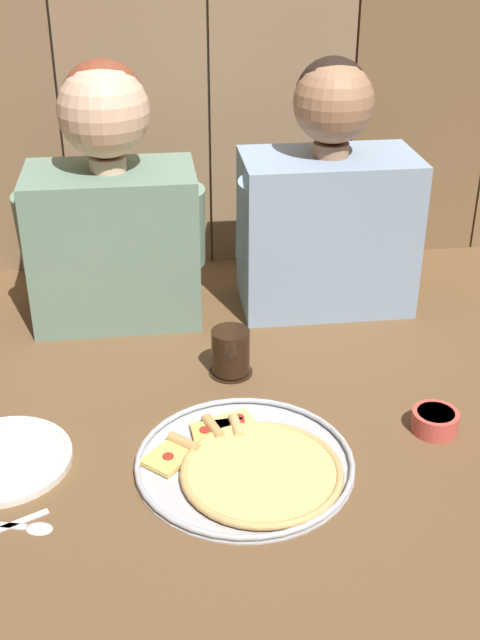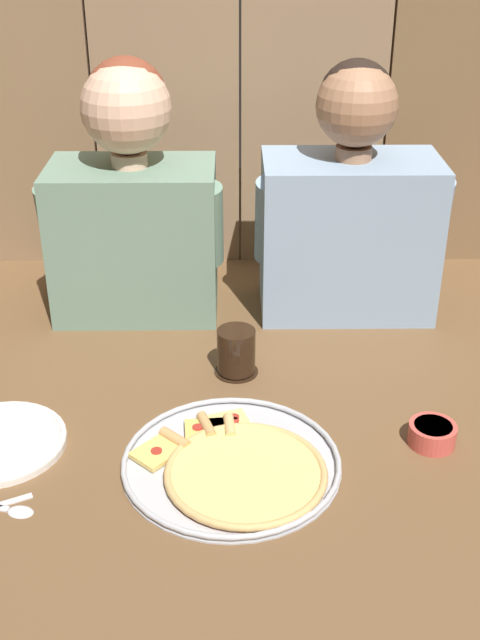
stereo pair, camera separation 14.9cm
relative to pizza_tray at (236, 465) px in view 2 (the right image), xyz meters
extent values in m
plane|color=brown|center=(0.02, 0.12, -0.01)|extent=(3.20, 3.20, 0.00)
cylinder|color=#B2B2B7|center=(-0.01, 0.01, -0.01)|extent=(0.39, 0.39, 0.01)
torus|color=#B2B2B7|center=(-0.01, 0.01, 0.00)|extent=(0.39, 0.39, 0.01)
cylinder|color=#B23823|center=(0.02, -0.02, 0.00)|extent=(0.27, 0.27, 0.00)
cylinder|color=#F4D170|center=(0.02, -0.02, 0.00)|extent=(0.26, 0.26, 0.01)
torus|color=tan|center=(0.02, -0.02, 0.00)|extent=(0.28, 0.28, 0.01)
cube|color=#F4D170|center=(-0.02, 0.12, 0.00)|extent=(0.10, 0.09, 0.01)
cylinder|color=tan|center=(-0.05, 0.11, 0.01)|extent=(0.04, 0.07, 0.02)
cylinder|color=#A3281E|center=(0.00, 0.12, 0.01)|extent=(0.02, 0.02, 0.00)
cylinder|color=#A3281E|center=(0.00, 0.13, 0.01)|extent=(0.02, 0.02, 0.00)
cube|color=#EABC56|center=(-0.05, 0.10, 0.00)|extent=(0.09, 0.07, 0.01)
cylinder|color=tan|center=(-0.01, 0.11, 0.01)|extent=(0.02, 0.06, 0.02)
cylinder|color=#A3281E|center=(-0.07, 0.10, 0.01)|extent=(0.02, 0.02, 0.00)
cube|color=#EFC660|center=(-0.14, 0.04, 0.00)|extent=(0.10, 0.11, 0.01)
cylinder|color=tan|center=(-0.11, 0.07, 0.01)|extent=(0.06, 0.06, 0.02)
cylinder|color=#A3281E|center=(-0.14, 0.03, 0.01)|extent=(0.02, 0.02, 0.00)
cylinder|color=black|center=(0.00, 0.32, -0.01)|extent=(0.09, 0.09, 0.01)
cylinder|color=black|center=(0.00, 0.32, 0.04)|extent=(0.08, 0.08, 0.09)
cylinder|color=#CC4C42|center=(0.36, 0.07, 0.01)|extent=(0.09, 0.09, 0.04)
cylinder|color=#B23823|center=(0.36, 0.07, 0.02)|extent=(0.07, 0.07, 0.02)
cube|color=silver|center=(-0.38, -0.09, -0.01)|extent=(0.09, 0.05, 0.01)
ellipsoid|color=silver|center=(-0.35, -0.10, -0.01)|extent=(0.05, 0.04, 0.01)
cube|color=slate|center=(-0.23, 0.61, 0.17)|extent=(0.38, 0.23, 0.35)
cylinder|color=#DBAD8E|center=(-0.23, 0.61, 0.36)|extent=(0.08, 0.08, 0.03)
sphere|color=#DBAD8E|center=(-0.23, 0.61, 0.47)|extent=(0.20, 0.20, 0.20)
sphere|color=brown|center=(-0.23, 0.63, 0.48)|extent=(0.18, 0.18, 0.18)
cylinder|color=slate|center=(-0.40, 0.57, 0.22)|extent=(0.08, 0.12, 0.21)
cylinder|color=slate|center=(-0.06, 0.57, 0.22)|extent=(0.08, 0.12, 0.21)
cube|color=#849EB7|center=(0.26, 0.61, 0.17)|extent=(0.40, 0.23, 0.37)
cylinder|color=#9E7051|center=(0.26, 0.61, 0.37)|extent=(0.08, 0.08, 0.03)
sphere|color=#9E7051|center=(0.26, 0.61, 0.47)|extent=(0.18, 0.18, 0.18)
sphere|color=black|center=(0.26, 0.63, 0.49)|extent=(0.16, 0.16, 0.16)
cylinder|color=#849EB7|center=(0.08, 0.57, 0.23)|extent=(0.08, 0.12, 0.21)
cylinder|color=#849EB7|center=(0.44, 0.57, 0.23)|extent=(0.08, 0.12, 0.21)
cube|color=#806143|center=(-0.53, 0.91, 0.60)|extent=(0.36, 0.03, 1.22)
cube|color=#8A6B4C|center=(-0.17, 0.91, 0.60)|extent=(0.36, 0.03, 1.22)
cube|color=#896B4C|center=(0.20, 0.91, 0.60)|extent=(0.36, 0.03, 1.22)
cube|color=brown|center=(0.57, 0.91, 0.60)|extent=(0.36, 0.03, 1.22)
camera|label=1|loc=(-0.15, -1.08, 0.88)|focal=44.60mm
camera|label=2|loc=(0.00, -1.09, 0.88)|focal=44.60mm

